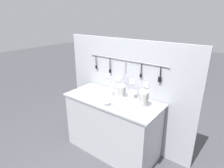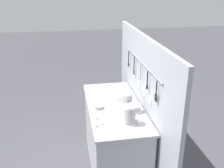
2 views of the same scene
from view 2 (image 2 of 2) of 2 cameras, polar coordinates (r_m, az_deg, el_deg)
The scene contains 16 objects.
ground_plane at distance 3.60m, azimuth 0.45°, elevation -17.45°, with size 20.00×20.00×0.00m, color #424247.
counter at distance 3.34m, azimuth 0.47°, elevation -11.51°, with size 1.43×0.62×0.89m.
back_wall at distance 3.21m, azimuth 6.62°, elevation -4.70°, with size 2.23×0.11×1.71m.
bowl_stack_short_front at distance 2.68m, azimuth 3.82°, elevation -6.82°, with size 0.12×0.12×0.22m.
bowl_stack_back_corner at distance 3.05m, azimuth 3.31°, elevation -3.40°, with size 0.12×0.12×0.18m.
bowl_stack_nested_right at distance 2.95m, azimuth 4.98°, elevation -5.29°, with size 0.13×0.13×0.10m.
plate_stack at distance 3.27m, azimuth 1.29°, elevation -2.66°, with size 0.22×0.22×0.07m.
steel_mixing_bowl at distance 3.04m, azimuth -2.88°, elevation -5.03°, with size 0.10×0.10×0.04m.
cup_front_right at distance 2.82m, azimuth -3.48°, elevation -7.28°, with size 0.04×0.04×0.04m.
cup_edge_far at distance 2.68m, azimuth -3.56°, elevation -8.99°, with size 0.04×0.04×0.04m.
cup_mid_row at distance 3.62m, azimuth -3.80°, elevation -0.46°, with size 0.04×0.04×0.04m.
cup_by_caddy at distance 3.44m, azimuth -1.95°, elevation -1.70°, with size 0.04×0.04×0.04m.
cup_front_left at distance 2.77m, azimuth 5.50°, elevation -7.99°, with size 0.04×0.04×0.04m.
cup_beside_plates at distance 2.85m, azimuth 4.27°, elevation -6.98°, with size 0.04×0.04×0.04m.
cup_centre at distance 3.08m, azimuth 1.00°, elevation -4.59°, with size 0.04×0.04×0.04m.
cup_back_left at distance 2.72m, azimuth -2.50°, elevation -8.46°, with size 0.04×0.04×0.04m.
Camera 2 is at (2.74, -0.51, 2.28)m, focal length 42.00 mm.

